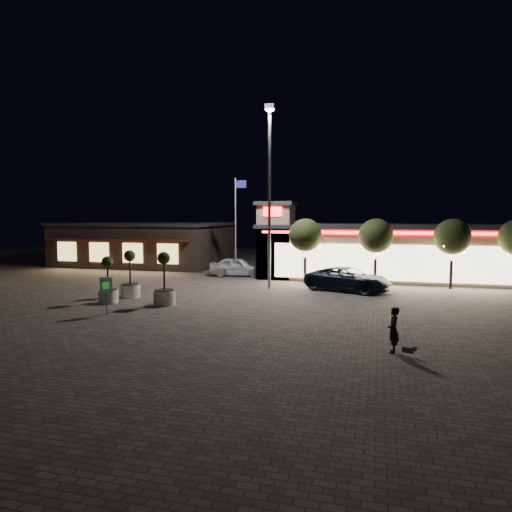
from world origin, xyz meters
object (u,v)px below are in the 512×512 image
(pedestrian, at_px, (393,330))
(planter_left, at_px, (130,283))
(valet_sign, at_px, (106,289))
(white_sedan, at_px, (237,267))
(pickup_truck, at_px, (348,279))
(planter_mid, at_px, (108,288))

(pedestrian, distance_m, planter_left, 17.05)
(planter_left, xyz_separation_m, valet_sign, (1.48, -4.77, 0.44))
(white_sedan, xyz_separation_m, pedestrian, (11.85, -18.81, 0.06))
(white_sedan, relative_size, pedestrian, 2.73)
(white_sedan, height_order, planter_left, planter_left)
(pickup_truck, distance_m, valet_sign, 15.52)
(white_sedan, xyz_separation_m, planter_mid, (-3.62, -13.08, 0.05))
(planter_mid, bearing_deg, pedestrian, -20.32)
(planter_left, relative_size, planter_mid, 1.07)
(planter_left, bearing_deg, pickup_truck, 25.03)
(pickup_truck, distance_m, planter_mid, 15.18)
(planter_left, bearing_deg, valet_sign, -72.79)
(planter_mid, bearing_deg, pickup_truck, 31.39)
(pickup_truck, bearing_deg, pedestrian, -150.25)
(white_sedan, relative_size, valet_sign, 2.40)
(pedestrian, xyz_separation_m, planter_mid, (-15.47, 5.73, -0.01))
(pickup_truck, height_order, white_sedan, pickup_truck)
(pickup_truck, height_order, pedestrian, pedestrian)
(pedestrian, height_order, planter_mid, planter_mid)
(valet_sign, bearing_deg, pedestrian, -12.06)
(pickup_truck, xyz_separation_m, valet_sign, (-11.22, -10.70, 0.54))
(planter_left, bearing_deg, pedestrian, -26.87)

